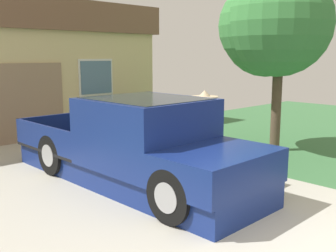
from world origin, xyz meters
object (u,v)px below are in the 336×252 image
object	(u,v)px
front_yard_tree	(271,27)
wheeled_trash_bin	(147,113)
person_with_hat	(204,125)
pickup_truck	(143,148)
handbag	(210,172)

from	to	relation	value
front_yard_tree	wheeled_trash_bin	size ratio (longest dim) A/B	3.85
person_with_hat	front_yard_tree	size ratio (longest dim) A/B	0.39
front_yard_tree	pickup_truck	bearing A→B (deg)	179.34
person_with_hat	front_yard_tree	distance (m)	3.29
handbag	wheeled_trash_bin	distance (m)	5.01
handbag	pickup_truck	bearing A→B (deg)	153.98
handbag	person_with_hat	bearing A→B (deg)	58.87
handbag	wheeled_trash_bin	bearing A→B (deg)	62.74
pickup_truck	wheeled_trash_bin	xyz separation A→B (m)	(3.47, 3.85, -0.10)
pickup_truck	person_with_hat	size ratio (longest dim) A/B	3.28
person_with_hat	handbag	bearing A→B (deg)	56.41
pickup_truck	person_with_hat	bearing A→B (deg)	169.45
person_with_hat	wheeled_trash_bin	size ratio (longest dim) A/B	1.49
handbag	front_yard_tree	bearing A→B (deg)	10.80
pickup_truck	wheeled_trash_bin	world-z (taller)	pickup_truck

